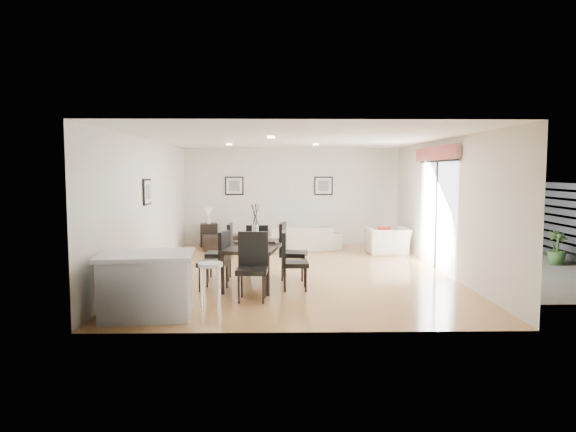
{
  "coord_description": "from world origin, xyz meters",
  "views": [
    {
      "loc": [
        -0.37,
        -10.41,
        2.06
      ],
      "look_at": [
        -0.16,
        0.4,
        1.11
      ],
      "focal_mm": 32.0,
      "sensor_mm": 36.0,
      "label": 1
    }
  ],
  "objects_px": {
    "dining_chair_foot": "(258,246)",
    "bar_stool": "(211,270)",
    "sofa": "(297,238)",
    "dining_table": "(255,248)",
    "coffee_table": "(222,242)",
    "dining_chair_head": "(253,262)",
    "dining_chair_enear": "(290,258)",
    "side_table": "(209,235)",
    "armchair": "(387,241)",
    "dining_chair_wnear": "(218,257)",
    "dining_chair_wfar": "(224,248)",
    "kitchen_island": "(147,284)",
    "dining_chair_efar": "(289,248)"
  },
  "relations": [
    {
      "from": "dining_chair_efar",
      "to": "dining_chair_head",
      "type": "distance_m",
      "value": 1.66
    },
    {
      "from": "dining_table",
      "to": "bar_stool",
      "type": "distance_m",
      "value": 2.11
    },
    {
      "from": "dining_table",
      "to": "dining_chair_head",
      "type": "bearing_deg",
      "value": -80.33
    },
    {
      "from": "coffee_table",
      "to": "bar_stool",
      "type": "relative_size",
      "value": 1.27
    },
    {
      "from": "dining_chair_enear",
      "to": "dining_chair_foot",
      "type": "xyz_separation_m",
      "value": [
        -0.62,
        1.54,
        -0.02
      ]
    },
    {
      "from": "bar_stool",
      "to": "armchair",
      "type": "bearing_deg",
      "value": 55.95
    },
    {
      "from": "dining_chair_enear",
      "to": "dining_chair_foot",
      "type": "bearing_deg",
      "value": 21.88
    },
    {
      "from": "armchair",
      "to": "dining_chair_head",
      "type": "distance_m",
      "value": 5.47
    },
    {
      "from": "dining_chair_wnear",
      "to": "side_table",
      "type": "xyz_separation_m",
      "value": [
        -0.88,
        5.3,
        -0.27
      ]
    },
    {
      "from": "dining_chair_wfar",
      "to": "bar_stool",
      "type": "xyz_separation_m",
      "value": [
        0.07,
        -2.48,
        0.06
      ]
    },
    {
      "from": "bar_stool",
      "to": "dining_chair_foot",
      "type": "bearing_deg",
      "value": 80.24
    },
    {
      "from": "kitchen_island",
      "to": "dining_chair_wfar",
      "type": "bearing_deg",
      "value": 66.09
    },
    {
      "from": "dining_chair_enear",
      "to": "side_table",
      "type": "xyz_separation_m",
      "value": [
        -2.12,
        5.29,
        -0.25
      ]
    },
    {
      "from": "armchair",
      "to": "side_table",
      "type": "bearing_deg",
      "value": -20.74
    },
    {
      "from": "side_table",
      "to": "bar_stool",
      "type": "relative_size",
      "value": 0.81
    },
    {
      "from": "sofa",
      "to": "dining_table",
      "type": "xyz_separation_m",
      "value": [
        -0.9,
        -4.0,
        0.35
      ]
    },
    {
      "from": "dining_chair_wnear",
      "to": "dining_chair_foot",
      "type": "relative_size",
      "value": 1.05
    },
    {
      "from": "dining_chair_head",
      "to": "coffee_table",
      "type": "distance_m",
      "value": 5.34
    },
    {
      "from": "dining_chair_enear",
      "to": "dining_chair_foot",
      "type": "height_order",
      "value": "dining_chair_enear"
    },
    {
      "from": "dining_chair_efar",
      "to": "kitchen_island",
      "type": "bearing_deg",
      "value": 150.45
    },
    {
      "from": "dining_chair_foot",
      "to": "bar_stool",
      "type": "bearing_deg",
      "value": 82.32
    },
    {
      "from": "dining_chair_wfar",
      "to": "dining_chair_enear",
      "type": "height_order",
      "value": "dining_chair_wfar"
    },
    {
      "from": "dining_chair_wnear",
      "to": "dining_chair_efar",
      "type": "relative_size",
      "value": 0.96
    },
    {
      "from": "dining_chair_wnear",
      "to": "dining_chair_foot",
      "type": "bearing_deg",
      "value": 170.96
    },
    {
      "from": "side_table",
      "to": "bar_stool",
      "type": "bearing_deg",
      "value": -82.11
    },
    {
      "from": "sofa",
      "to": "kitchen_island",
      "type": "xyz_separation_m",
      "value": [
        -2.35,
        -6.04,
        0.14
      ]
    },
    {
      "from": "dining_chair_enear",
      "to": "bar_stool",
      "type": "bearing_deg",
      "value": 143.77
    },
    {
      "from": "dining_table",
      "to": "dining_chair_wfar",
      "type": "relative_size",
      "value": 1.77
    },
    {
      "from": "dining_chair_head",
      "to": "dining_chair_enear",
      "type": "bearing_deg",
      "value": 48.93
    },
    {
      "from": "coffee_table",
      "to": "side_table",
      "type": "height_order",
      "value": "side_table"
    },
    {
      "from": "coffee_table",
      "to": "dining_chair_head",
      "type": "bearing_deg",
      "value": -91.29
    },
    {
      "from": "bar_stool",
      "to": "dining_table",
      "type": "bearing_deg",
      "value": 75.11
    },
    {
      "from": "armchair",
      "to": "dining_chair_foot",
      "type": "distance_m",
      "value": 3.89
    },
    {
      "from": "dining_chair_foot",
      "to": "side_table",
      "type": "bearing_deg",
      "value": -66.18
    },
    {
      "from": "bar_stool",
      "to": "side_table",
      "type": "bearing_deg",
      "value": 97.89
    },
    {
      "from": "side_table",
      "to": "dining_chair_head",
      "type": "bearing_deg",
      "value": -75.79
    },
    {
      "from": "dining_chair_wfar",
      "to": "dining_chair_enear",
      "type": "xyz_separation_m",
      "value": [
        1.24,
        -0.88,
        -0.03
      ]
    },
    {
      "from": "dining_table",
      "to": "dining_chair_enear",
      "type": "xyz_separation_m",
      "value": [
        0.62,
        -0.44,
        -0.1
      ]
    },
    {
      "from": "dining_chair_enear",
      "to": "dining_chair_wfar",
      "type": "bearing_deg",
      "value": 54.25
    },
    {
      "from": "dining_table",
      "to": "dining_chair_wfar",
      "type": "height_order",
      "value": "dining_chair_wfar"
    },
    {
      "from": "dining_chair_wnear",
      "to": "side_table",
      "type": "distance_m",
      "value": 5.38
    },
    {
      "from": "dining_chair_wnear",
      "to": "coffee_table",
      "type": "relative_size",
      "value": 1.06
    },
    {
      "from": "kitchen_island",
      "to": "bar_stool",
      "type": "bearing_deg",
      "value": -5.52
    },
    {
      "from": "dining_chair_wnear",
      "to": "dining_chair_efar",
      "type": "bearing_deg",
      "value": 139.25
    },
    {
      "from": "dining_chair_wnear",
      "to": "dining_chair_enear",
      "type": "height_order",
      "value": "dining_chair_wnear"
    },
    {
      "from": "dining_chair_foot",
      "to": "kitchen_island",
      "type": "height_order",
      "value": "dining_chair_foot"
    },
    {
      "from": "side_table",
      "to": "coffee_table",
      "type": "bearing_deg",
      "value": -58.44
    },
    {
      "from": "dining_chair_head",
      "to": "bar_stool",
      "type": "relative_size",
      "value": 1.41
    },
    {
      "from": "kitchen_island",
      "to": "dining_chair_enear",
      "type": "bearing_deg",
      "value": 32.26
    },
    {
      "from": "sofa",
      "to": "dining_chair_efar",
      "type": "bearing_deg",
      "value": 68.52
    }
  ]
}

